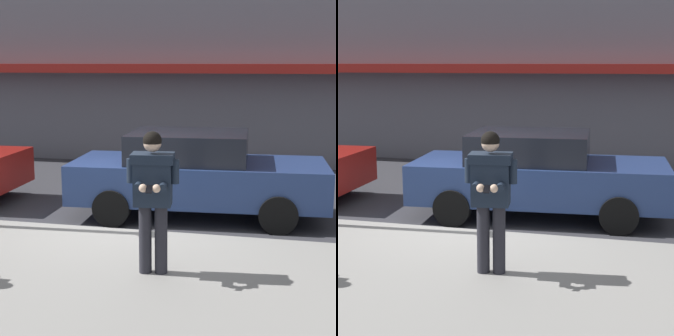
{
  "view_description": "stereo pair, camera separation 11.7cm",
  "coord_description": "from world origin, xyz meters",
  "views": [
    {
      "loc": [
        2.7,
        -8.46,
        2.76
      ],
      "look_at": [
        1.19,
        -1.9,
        1.49
      ],
      "focal_mm": 60.0,
      "sensor_mm": 36.0,
      "label": 1
    },
    {
      "loc": [
        2.81,
        -8.43,
        2.76
      ],
      "look_at": [
        1.19,
        -1.9,
        1.49
      ],
      "focal_mm": 60.0,
      "sensor_mm": 36.0,
      "label": 2
    }
  ],
  "objects": [
    {
      "name": "parked_sedan_mid",
      "position": [
        0.98,
        1.29,
        0.79
      ],
      "size": [
        4.61,
        2.16,
        1.54
      ],
      "color": "navy",
      "rests_on": "ground"
    },
    {
      "name": "curb_paint_line",
      "position": [
        1.0,
        0.05,
        0.0
      ],
      "size": [
        28.0,
        0.12,
        0.01
      ],
      "primitive_type": "cube",
      "color": "silver",
      "rests_on": "ground"
    },
    {
      "name": "man_texting_on_phone",
      "position": [
        1.01,
        -1.94,
        1.25
      ],
      "size": [
        0.65,
        0.61,
        1.81
      ],
      "color": "#23232B",
      "rests_on": "sidewalk"
    },
    {
      "name": "ground_plane",
      "position": [
        0.0,
        0.0,
        0.0
      ],
      "size": [
        80.0,
        80.0,
        0.0
      ],
      "primitive_type": "plane",
      "color": "#333338"
    },
    {
      "name": "sidewalk",
      "position": [
        1.0,
        -2.85,
        0.07
      ],
      "size": [
        32.0,
        5.3,
        0.14
      ],
      "primitive_type": "cube",
      "color": "gray",
      "rests_on": "ground"
    }
  ]
}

